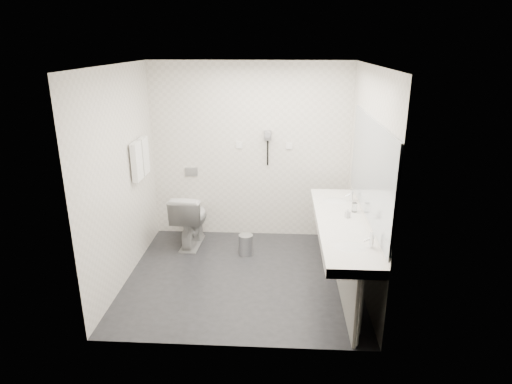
{
  "coord_description": "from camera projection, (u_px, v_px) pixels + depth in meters",
  "views": [
    {
      "loc": [
        0.43,
        -4.75,
        2.74
      ],
      "look_at": [
        0.15,
        0.15,
        1.05
      ],
      "focal_mm": 30.87,
      "sensor_mm": 36.0,
      "label": 1
    }
  ],
  "objects": [
    {
      "name": "dryer_barrel",
      "position": [
        268.0,
        134.0,
        6.02
      ],
      "size": [
        0.08,
        0.14,
        0.08
      ],
      "primitive_type": "cylinder",
      "rotation": [
        1.57,
        0.0,
        0.0
      ],
      "color": "gray",
      "rests_on": "dryer_cradle"
    },
    {
      "name": "wall_left",
      "position": [
        121.0,
        177.0,
        5.06
      ],
      "size": [
        0.0,
        2.6,
        2.6
      ],
      "primitive_type": "plane",
      "rotation": [
        1.57,
        0.0,
        1.57
      ],
      "color": "white",
      "rests_on": "floor"
    },
    {
      "name": "faucet_near",
      "position": [
        372.0,
        240.0,
        4.22
      ],
      "size": [
        0.04,
        0.04,
        0.15
      ],
      "primitive_type": "cylinder",
      "color": "silver",
      "rests_on": "vanity_counter"
    },
    {
      "name": "switch_plate_a",
      "position": [
        239.0,
        145.0,
        6.18
      ],
      "size": [
        0.09,
        0.02,
        0.09
      ],
      "primitive_type": "cube",
      "color": "white",
      "rests_on": "wall_back"
    },
    {
      "name": "towel_rail",
      "position": [
        138.0,
        142.0,
        5.48
      ],
      "size": [
        0.02,
        0.62,
        0.02
      ],
      "primitive_type": "cylinder",
      "rotation": [
        1.57,
        0.0,
        0.0
      ],
      "color": "silver",
      "rests_on": "wall_left"
    },
    {
      "name": "vanity_counter",
      "position": [
        342.0,
        225.0,
        4.88
      ],
      "size": [
        0.55,
        2.2,
        0.1
      ],
      "primitive_type": "cube",
      "color": "white",
      "rests_on": "floor"
    },
    {
      "name": "basin_far",
      "position": [
        335.0,
        202.0,
        5.49
      ],
      "size": [
        0.4,
        0.31,
        0.05
      ],
      "primitive_type": "ellipsoid",
      "color": "white",
      "rests_on": "vanity_counter"
    },
    {
      "name": "dryer_cord",
      "position": [
        268.0,
        153.0,
        6.16
      ],
      "size": [
        0.02,
        0.02,
        0.35
      ],
      "primitive_type": "cylinder",
      "color": "black",
      "rests_on": "dryer_cradle"
    },
    {
      "name": "dryer_cradle",
      "position": [
        268.0,
        135.0,
        6.09
      ],
      "size": [
        0.1,
        0.04,
        0.14
      ],
      "primitive_type": "cube",
      "color": "gray",
      "rests_on": "wall_back"
    },
    {
      "name": "vanity_panel",
      "position": [
        342.0,
        259.0,
        5.02
      ],
      "size": [
        0.03,
        2.15,
        0.75
      ],
      "primitive_type": "cube",
      "color": "gray",
      "rests_on": "floor"
    },
    {
      "name": "floor",
      "position": [
        243.0,
        277.0,
        5.39
      ],
      "size": [
        2.8,
        2.8,
        0.0
      ],
      "primitive_type": "plane",
      "color": "#222327",
      "rests_on": "ground"
    },
    {
      "name": "bin_lid",
      "position": [
        246.0,
        236.0,
        5.88
      ],
      "size": [
        0.19,
        0.19,
        0.02
      ],
      "primitive_type": "cylinder",
      "color": "#B2B5BA",
      "rests_on": "pedal_bin"
    },
    {
      "name": "toilet",
      "position": [
        191.0,
        219.0,
        6.14
      ],
      "size": [
        0.47,
        0.78,
        0.77
      ],
      "primitive_type": "imported",
      "rotation": [
        0.0,
        0.0,
        3.08
      ],
      "color": "white",
      "rests_on": "floor"
    },
    {
      "name": "soap_bottle_a",
      "position": [
        348.0,
        213.0,
        4.95
      ],
      "size": [
        0.07,
        0.07,
        0.11
      ],
      "primitive_type": "imported",
      "rotation": [
        0.0,
        0.0,
        0.47
      ],
      "color": "silver",
      "rests_on": "vanity_counter"
    },
    {
      "name": "pedal_bin",
      "position": [
        246.0,
        245.0,
        5.92
      ],
      "size": [
        0.25,
        0.25,
        0.27
      ],
      "primitive_type": "cylinder",
      "rotation": [
        0.0,
        0.0,
        -0.35
      ],
      "color": "#B2B5BA",
      "rests_on": "floor"
    },
    {
      "name": "wall_front",
      "position": [
        229.0,
        225.0,
        3.76
      ],
      "size": [
        2.8,
        0.0,
        2.8
      ],
      "primitive_type": "plane",
      "rotation": [
        -1.57,
        0.0,
        0.0
      ],
      "color": "white",
      "rests_on": "floor"
    },
    {
      "name": "faucet_far",
      "position": [
        352.0,
        195.0,
        5.45
      ],
      "size": [
        0.04,
        0.04,
        0.15
      ],
      "primitive_type": "cylinder",
      "color": "silver",
      "rests_on": "vanity_counter"
    },
    {
      "name": "wall_back",
      "position": [
        250.0,
        152.0,
        6.22
      ],
      "size": [
        2.8,
        0.0,
        2.8
      ],
      "primitive_type": "plane",
      "rotation": [
        1.57,
        0.0,
        0.0
      ],
      "color": "white",
      "rests_on": "floor"
    },
    {
      "name": "switch_plate_b",
      "position": [
        289.0,
        146.0,
        6.14
      ],
      "size": [
        0.09,
        0.02,
        0.09
      ],
      "primitive_type": "cube",
      "color": "white",
      "rests_on": "wall_back"
    },
    {
      "name": "mirror",
      "position": [
        370.0,
        169.0,
        4.66
      ],
      "size": [
        0.02,
        2.2,
        1.05
      ],
      "primitive_type": "cube",
      "color": "#B2BCC6",
      "rests_on": "wall_right"
    },
    {
      "name": "glass_left",
      "position": [
        354.0,
        207.0,
        5.11
      ],
      "size": [
        0.08,
        0.08,
        0.11
      ],
      "primitive_type": "cylinder",
      "rotation": [
        0.0,
        0.0,
        -0.38
      ],
      "color": "silver",
      "rests_on": "vanity_counter"
    },
    {
      "name": "vanity_post_near",
      "position": [
        359.0,
        313.0,
        4.04
      ],
      "size": [
        0.06,
        0.06,
        0.75
      ],
      "primitive_type": "cylinder",
      "color": "silver",
      "rests_on": "floor"
    },
    {
      "name": "towel_near",
      "position": [
        137.0,
        161.0,
        5.42
      ],
      "size": [
        0.07,
        0.24,
        0.48
      ],
      "primitive_type": "cube",
      "color": "white",
      "rests_on": "towel_rail"
    },
    {
      "name": "vanity_post_far",
      "position": [
        334.0,
        224.0,
        6.0
      ],
      "size": [
        0.06,
        0.06,
        0.75
      ],
      "primitive_type": "cylinder",
      "color": "silver",
      "rests_on": "floor"
    },
    {
      "name": "wall_right",
      "position": [
        367.0,
        182.0,
        4.91
      ],
      "size": [
        0.0,
        2.6,
        2.6
      ],
      "primitive_type": "plane",
      "rotation": [
        1.57,
        0.0,
        -1.57
      ],
      "color": "white",
      "rests_on": "floor"
    },
    {
      "name": "basin_near",
      "position": [
        350.0,
        248.0,
        4.26
      ],
      "size": [
        0.4,
        0.31,
        0.05
      ],
      "primitive_type": "ellipsoid",
      "color": "white",
      "rests_on": "vanity_counter"
    },
    {
      "name": "flush_plate",
      "position": [
        191.0,
        172.0,
        6.35
      ],
      "size": [
        0.18,
        0.02,
        0.12
      ],
      "primitive_type": "cube",
      "color": "#B2B5BA",
      "rests_on": "wall_back"
    },
    {
      "name": "ceiling",
      "position": [
        241.0,
        65.0,
        4.58
      ],
      "size": [
        2.8,
        2.8,
        0.0
      ],
      "primitive_type": "plane",
      "rotation": [
        3.14,
        0.0,
        0.0
      ],
      "color": "white",
      "rests_on": "wall_back"
    },
    {
      "name": "towel_far",
      "position": [
        144.0,
        156.0,
        5.69
      ],
      "size": [
        0.07,
        0.24,
        0.48
      ],
      "primitive_type": "cube",
      "color": "white",
      "rests_on": "towel_rail"
    }
  ]
}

